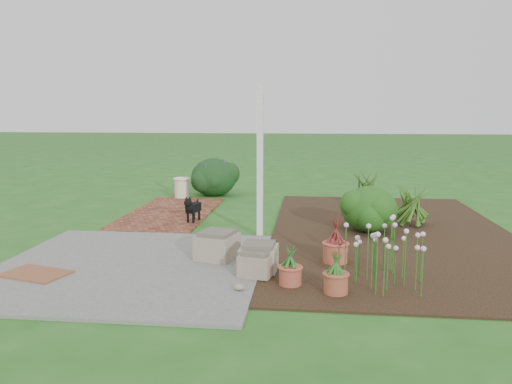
# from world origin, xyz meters

# --- Properties ---
(ground) EXTENTS (80.00, 80.00, 0.00)m
(ground) POSITION_xyz_m (0.00, 0.00, 0.00)
(ground) COLOR #225B1C
(ground) RESTS_ON ground
(concrete_patio) EXTENTS (3.50, 3.50, 0.04)m
(concrete_patio) POSITION_xyz_m (-1.25, -1.75, 0.02)
(concrete_patio) COLOR #61615E
(concrete_patio) RESTS_ON ground
(brick_path) EXTENTS (1.60, 3.50, 0.04)m
(brick_path) POSITION_xyz_m (-1.70, 1.75, 0.02)
(brick_path) COLOR #5F2B1E
(brick_path) RESTS_ON ground
(garden_bed) EXTENTS (4.00, 7.00, 0.03)m
(garden_bed) POSITION_xyz_m (2.50, 0.50, 0.01)
(garden_bed) COLOR black
(garden_bed) RESTS_ON ground
(veranda_post) EXTENTS (0.10, 0.10, 2.50)m
(veranda_post) POSITION_xyz_m (0.30, 0.10, 1.25)
(veranda_post) COLOR white
(veranda_post) RESTS_ON ground
(stone_trough_near) EXTENTS (0.48, 0.48, 0.31)m
(stone_trough_near) POSITION_xyz_m (0.48, -1.78, 0.19)
(stone_trough_near) COLOR gray
(stone_trough_near) RESTS_ON concrete_patio
(stone_trough_mid) EXTENTS (0.48, 0.48, 0.27)m
(stone_trough_mid) POSITION_xyz_m (0.48, -1.97, 0.17)
(stone_trough_mid) COLOR gray
(stone_trough_mid) RESTS_ON concrete_patio
(stone_trough_far) EXTENTS (0.62, 0.62, 0.33)m
(stone_trough_far) POSITION_xyz_m (-0.15, -1.33, 0.21)
(stone_trough_far) COLOR gray
(stone_trough_far) RESTS_ON concrete_patio
(coir_doormat) EXTENTS (0.89, 0.70, 0.02)m
(coir_doormat) POSITION_xyz_m (-2.27, -2.28, 0.05)
(coir_doormat) COLOR brown
(coir_doormat) RESTS_ON concrete_patio
(black_dog) EXTENTS (0.23, 0.53, 0.46)m
(black_dog) POSITION_xyz_m (-1.04, 0.90, 0.31)
(black_dog) COLOR black
(black_dog) RESTS_ON brick_path
(cream_ceramic_urn) EXTENTS (0.37, 0.37, 0.45)m
(cream_ceramic_urn) POSITION_xyz_m (-1.92, 3.48, 0.27)
(cream_ceramic_urn) COLOR beige
(cream_ceramic_urn) RESTS_ON brick_path
(evergreen_shrub) EXTENTS (0.97, 0.97, 0.80)m
(evergreen_shrub) POSITION_xyz_m (2.13, 0.60, 0.43)
(evergreen_shrub) COLOR #153C0C
(evergreen_shrub) RESTS_ON garden_bed
(agapanthus_clump_back) EXTENTS (1.24, 1.24, 0.86)m
(agapanthus_clump_back) POSITION_xyz_m (2.93, 1.18, 0.46)
(agapanthus_clump_back) COLOR #173611
(agapanthus_clump_back) RESTS_ON garden_bed
(agapanthus_clump_front) EXTENTS (1.18, 1.18, 0.91)m
(agapanthus_clump_front) POSITION_xyz_m (2.35, 3.10, 0.49)
(agapanthus_clump_front) COLOR #1D3A12
(agapanthus_clump_front) RESTS_ON garden_bed
(pink_flower_patch) EXTENTS (1.35, 1.35, 0.70)m
(pink_flower_patch) POSITION_xyz_m (1.97, -2.05, 0.38)
(pink_flower_patch) COLOR #113D0F
(pink_flower_patch) RESTS_ON garden_bed
(terracotta_pot_bronze) EXTENTS (0.39, 0.39, 0.27)m
(terracotta_pot_bronze) POSITION_xyz_m (1.47, -1.30, 0.17)
(terracotta_pot_bronze) COLOR #B1533C
(terracotta_pot_bronze) RESTS_ON garden_bed
(terracotta_pot_small_left) EXTENTS (0.27, 0.27, 0.22)m
(terracotta_pot_small_left) POSITION_xyz_m (0.90, -2.26, 0.14)
(terracotta_pot_small_left) COLOR #AA4C39
(terracotta_pot_small_left) RESTS_ON garden_bed
(terracotta_pot_small_right) EXTENTS (0.34, 0.34, 0.23)m
(terracotta_pot_small_right) POSITION_xyz_m (1.43, -2.48, 0.15)
(terracotta_pot_small_right) COLOR #9B5034
(terracotta_pot_small_right) RESTS_ON garden_bed
(purple_flowering_bush) EXTENTS (1.48, 1.48, 0.95)m
(purple_flowering_bush) POSITION_xyz_m (-1.26, 4.11, 0.47)
(purple_flowering_bush) COLOR black
(purple_flowering_bush) RESTS_ON ground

